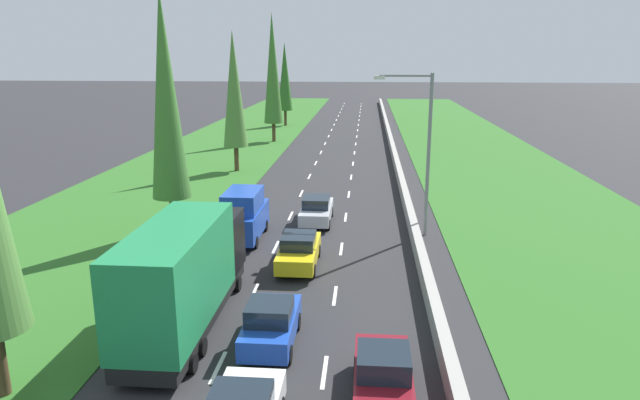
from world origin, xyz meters
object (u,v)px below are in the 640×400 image
(blue_van_left_lane, at_px, (244,215))
(poplar_tree_third, at_px, (234,90))
(green_box_truck_left_lane, at_px, (185,273))
(silver_sedan_centre_lane, at_px, (317,210))
(blue_hatchback_centre_lane, at_px, (271,324))
(poplar_tree_second, at_px, (166,96))
(street_light_mast, at_px, (423,143))
(yellow_sedan_centre_lane, at_px, (299,250))
(poplar_tree_fifth, at_px, (285,77))
(poplar_tree_fourth, at_px, (273,69))
(maroon_hatchback_right_lane, at_px, (383,375))

(blue_van_left_lane, bearing_deg, poplar_tree_third, 104.08)
(green_box_truck_left_lane, xyz_separation_m, silver_sedan_centre_lane, (3.63, 13.96, -1.37))
(blue_hatchback_centre_lane, relative_size, poplar_tree_second, 0.29)
(silver_sedan_centre_lane, relative_size, street_light_mast, 0.50)
(blue_van_left_lane, relative_size, poplar_tree_third, 0.41)
(poplar_tree_second, relative_size, street_light_mast, 1.49)
(street_light_mast, bearing_deg, yellow_sedan_centre_lane, -138.66)
(poplar_tree_fifth, bearing_deg, poplar_tree_third, -89.48)
(poplar_tree_fourth, distance_m, poplar_tree_fifth, 15.31)
(poplar_tree_fourth, height_order, street_light_mast, poplar_tree_fourth)
(poplar_tree_third, bearing_deg, street_light_mast, -49.83)
(blue_hatchback_centre_lane, relative_size, poplar_tree_fifth, 0.34)
(yellow_sedan_centre_lane, bearing_deg, maroon_hatchback_right_lane, -70.67)
(blue_van_left_lane, bearing_deg, poplar_tree_fourth, 96.62)
(blue_hatchback_centre_lane, height_order, yellow_sedan_centre_lane, blue_hatchback_centre_lane)
(silver_sedan_centre_lane, xyz_separation_m, poplar_tree_fourth, (-7.84, 32.34, 7.49))
(maroon_hatchback_right_lane, distance_m, green_box_truck_left_lane, 8.36)
(silver_sedan_centre_lane, distance_m, poplar_tree_fourth, 34.11)
(poplar_tree_fourth, relative_size, poplar_tree_fifth, 1.26)
(blue_hatchback_centre_lane, distance_m, poplar_tree_third, 31.84)
(blue_hatchback_centre_lane, xyz_separation_m, poplar_tree_third, (-8.07, 30.17, 6.19))
(poplar_tree_fifth, bearing_deg, green_box_truck_left_lane, -85.35)
(green_box_truck_left_lane, relative_size, poplar_tree_fourth, 0.65)
(blue_van_left_lane, xyz_separation_m, poplar_tree_fourth, (-4.16, 35.82, 6.90))
(blue_hatchback_centre_lane, distance_m, poplar_tree_fifth, 63.46)
(yellow_sedan_centre_lane, height_order, green_box_truck_left_lane, green_box_truck_left_lane)
(poplar_tree_third, bearing_deg, green_box_truck_left_lane, -80.79)
(maroon_hatchback_right_lane, distance_m, yellow_sedan_centre_lane, 11.33)
(poplar_tree_fourth, bearing_deg, poplar_tree_third, -91.66)
(blue_van_left_lane, relative_size, silver_sedan_centre_lane, 1.09)
(green_box_truck_left_lane, bearing_deg, yellow_sedan_centre_lane, 62.61)
(silver_sedan_centre_lane, xyz_separation_m, poplar_tree_second, (-7.85, -2.92, 6.95))
(maroon_hatchback_right_lane, bearing_deg, blue_hatchback_centre_lane, 142.21)
(yellow_sedan_centre_lane, height_order, street_light_mast, street_light_mast)
(green_box_truck_left_lane, bearing_deg, maroon_hatchback_right_lane, -29.56)
(green_box_truck_left_lane, relative_size, poplar_tree_third, 0.79)
(poplar_tree_third, bearing_deg, silver_sedan_centre_lane, -61.08)
(silver_sedan_centre_lane, height_order, street_light_mast, street_light_mast)
(yellow_sedan_centre_lane, distance_m, poplar_tree_third, 24.66)
(blue_hatchback_centre_lane, bearing_deg, yellow_sedan_centre_lane, 89.50)
(silver_sedan_centre_lane, xyz_separation_m, poplar_tree_third, (-8.34, 15.10, 6.21))
(poplar_tree_fourth, xyz_separation_m, street_light_mast, (13.84, -34.22, -3.07))
(poplar_tree_fourth, bearing_deg, green_box_truck_left_lane, -84.81)
(blue_van_left_lane, distance_m, silver_sedan_centre_lane, 5.10)
(poplar_tree_second, relative_size, poplar_tree_third, 1.12)
(blue_van_left_lane, distance_m, poplar_tree_second, 7.63)
(silver_sedan_centre_lane, distance_m, poplar_tree_second, 10.89)
(blue_van_left_lane, bearing_deg, silver_sedan_centre_lane, 43.36)
(blue_van_left_lane, height_order, silver_sedan_centre_lane, blue_van_left_lane)
(poplar_tree_third, distance_m, poplar_tree_fourth, 17.29)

